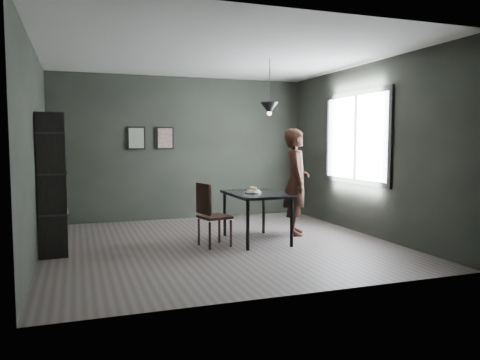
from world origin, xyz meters
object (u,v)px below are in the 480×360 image
object	(u,v)px
shelf_unit	(52,184)
woman	(296,182)
cafe_table	(256,198)
white_plate	(253,193)
pendant_lamp	(269,108)
wood_chair	(210,211)

from	to	relation	value
shelf_unit	woman	bearing A→B (deg)	-0.53
cafe_table	woman	world-z (taller)	woman
white_plate	shelf_unit	bearing A→B (deg)	176.69
cafe_table	pendant_lamp	distance (m)	1.41
woman	wood_chair	bearing A→B (deg)	126.60
cafe_table	pendant_lamp	size ratio (longest dim) A/B	1.39
white_plate	shelf_unit	distance (m)	2.87
shelf_unit	cafe_table	bearing A→B (deg)	-5.41
wood_chair	white_plate	bearing A→B (deg)	-1.83
woman	white_plate	bearing A→B (deg)	130.00
cafe_table	wood_chair	xyz separation A→B (m)	(-0.78, -0.14, -0.14)
cafe_table	wood_chair	world-z (taller)	wood_chair
white_plate	pendant_lamp	bearing A→B (deg)	18.88
woman	cafe_table	bearing A→B (deg)	130.85
cafe_table	pendant_lamp	bearing A→B (deg)	21.80
wood_chair	cafe_table	bearing A→B (deg)	-2.19
cafe_table	shelf_unit	bearing A→B (deg)	176.86
wood_chair	pendant_lamp	bearing A→B (deg)	0.81
woman	wood_chair	size ratio (longest dim) A/B	1.87
shelf_unit	pendant_lamp	size ratio (longest dim) A/B	2.21
wood_chair	pendant_lamp	size ratio (longest dim) A/B	1.08
woman	wood_chair	xyz separation A→B (m)	(-1.59, -0.41, -0.34)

